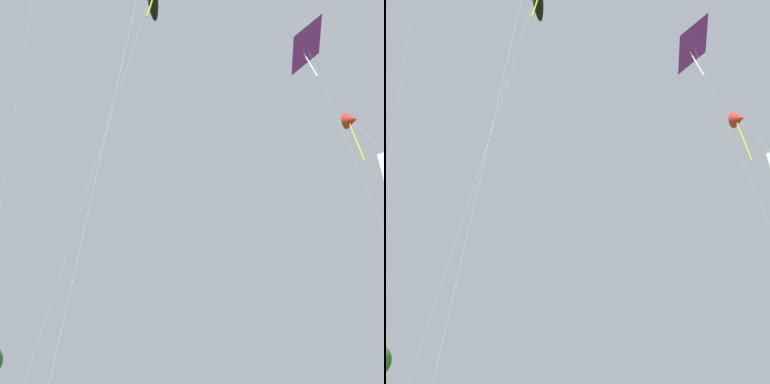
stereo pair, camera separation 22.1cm
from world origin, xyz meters
The scene contains 2 objects.
kite_flying_2 centered at (10.06, 23.49, 23.18)m, with size 9.19×5.67×24.09m.
kite_flying_4 centered at (7.89, 18.81, 28.16)m, with size 6.04×6.52×29.65m.
Camera 2 is at (9.00, -5.79, 1.61)m, focal length 37.18 mm.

